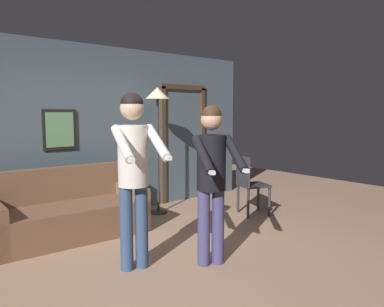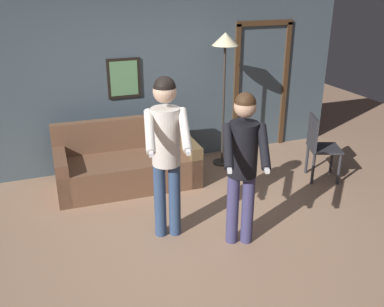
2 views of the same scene
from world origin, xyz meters
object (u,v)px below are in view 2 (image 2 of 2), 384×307
(couch, at_px, (127,166))
(person_standing_left, at_px, (166,143))
(person_standing_right, at_px, (243,157))
(dining_chair_distant, at_px, (319,144))
(torchiere_lamp, at_px, (225,53))

(couch, bearing_deg, person_standing_left, -84.77)
(couch, bearing_deg, person_standing_right, -66.28)
(dining_chair_distant, bearing_deg, person_standing_left, -165.14)
(person_standing_right, bearing_deg, dining_chair_distant, 31.05)
(couch, relative_size, dining_chair_distant, 2.07)
(couch, relative_size, person_standing_right, 1.15)
(torchiere_lamp, relative_size, person_standing_left, 1.10)
(person_standing_right, height_order, dining_chair_distant, person_standing_right)
(couch, height_order, person_standing_left, person_standing_left)
(couch, xyz_separation_m, torchiere_lamp, (1.54, 0.20, 1.42))
(dining_chair_distant, bearing_deg, couch, 163.05)
(person_standing_right, xyz_separation_m, dining_chair_distant, (1.76, 1.06, -0.48))
(torchiere_lamp, distance_m, person_standing_right, 2.27)
(torchiere_lamp, xyz_separation_m, person_standing_left, (-1.41, -1.63, -0.60))
(person_standing_right, distance_m, dining_chair_distant, 2.11)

